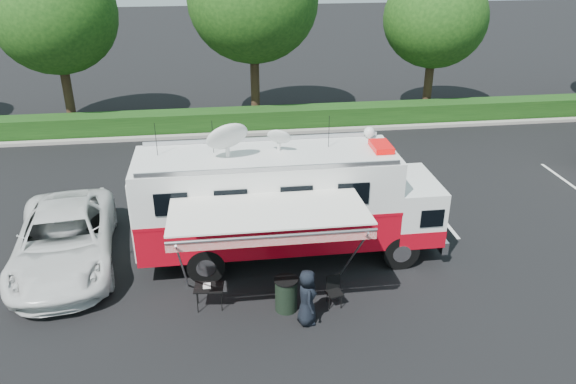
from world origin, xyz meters
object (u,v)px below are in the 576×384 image
object	(u,v)px
white_suv	(69,264)
folding_table	(209,288)
trash_bin	(286,294)
command_truck	(288,202)

from	to	relation	value
white_suv	folding_table	bearing A→B (deg)	-39.37
folding_table	trash_bin	world-z (taller)	trash_bin
white_suv	trash_bin	xyz separation A→B (m)	(6.13, -3.00, 0.47)
command_truck	white_suv	size ratio (longest dim) A/B	1.50
white_suv	trash_bin	bearing A→B (deg)	-32.91
folding_table	trash_bin	xyz separation A→B (m)	(1.98, -0.35, -0.12)
white_suv	trash_bin	distance (m)	6.84
folding_table	trash_bin	distance (m)	2.01
trash_bin	white_suv	bearing A→B (deg)	153.96
white_suv	folding_table	size ratio (longest dim) A/B	7.33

